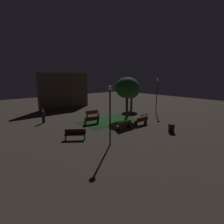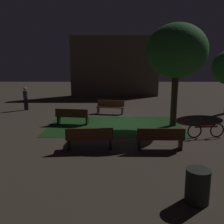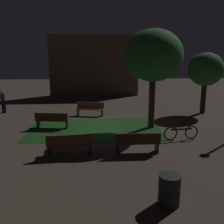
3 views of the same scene
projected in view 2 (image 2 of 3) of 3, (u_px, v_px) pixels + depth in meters
ground_plane at (121, 124)px, 13.37m from camera, size 60.00×60.00×0.00m
grass_lawn at (115, 126)px, 12.91m from camera, size 7.01×4.34×0.01m
bench_near_trees at (90, 137)px, 9.29m from camera, size 1.83×0.62×0.88m
bench_corner at (160, 138)px, 9.27m from camera, size 1.80×0.50×0.88m
bench_back_row at (111, 106)px, 15.88m from camera, size 1.86×0.79×0.88m
bench_front_right at (72, 116)px, 13.10m from camera, size 1.85×0.73×0.88m
tree_left_canopy at (177, 51)px, 12.18m from camera, size 3.05×3.05×5.24m
trash_bin at (197, 186)px, 5.76m from camera, size 0.58×0.58×0.83m
bicycle at (206, 130)px, 10.78m from camera, size 1.71×0.27×0.93m
pedestrian at (26, 98)px, 17.10m from camera, size 0.33×0.32×1.61m
building_wall_backdrop at (115, 66)px, 23.92m from camera, size 8.65×0.80×5.87m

